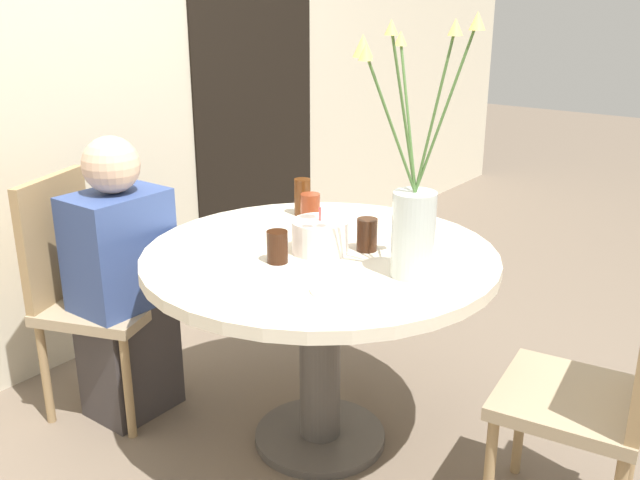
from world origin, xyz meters
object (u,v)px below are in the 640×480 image
at_px(chair_near_front, 85,282).
at_px(chair_right_flank, 604,381).
at_px(side_plate, 339,290).
at_px(birthday_cake, 319,236).
at_px(person_boy, 123,289).
at_px(drink_glass_1, 310,210).
at_px(drink_glass_0, 367,235).
at_px(flower_vase, 412,210).
at_px(drink_glass_2, 277,247).
at_px(drink_glass_3, 302,197).

height_order(chair_near_front, chair_right_flank, same).
bearing_deg(side_plate, birthday_cake, 46.94).
bearing_deg(person_boy, drink_glass_1, -47.46).
relative_size(birthday_cake, drink_glass_0, 1.72).
relative_size(chair_near_front, chair_right_flank, 1.00).
bearing_deg(drink_glass_0, chair_right_flank, -89.33).
xyz_separation_m(birthday_cake, person_boy, (-0.26, 0.69, -0.28)).
bearing_deg(person_boy, chair_near_front, 110.74).
distance_m(flower_vase, drink_glass_1, 0.58).
bearing_deg(person_boy, drink_glass_2, -80.59).
relative_size(chair_right_flank, person_boy, 0.85).
xyz_separation_m(drink_glass_3, person_boy, (-0.55, 0.40, -0.29)).
xyz_separation_m(chair_near_front, drink_glass_1, (0.52, -0.65, 0.27)).
bearing_deg(chair_right_flank, flower_vase, -85.54).
distance_m(drink_glass_3, person_boy, 0.74).
xyz_separation_m(chair_right_flank, drink_glass_3, (0.17, 1.20, 0.28)).
xyz_separation_m(flower_vase, drink_glass_2, (-0.15, 0.38, -0.15)).
distance_m(chair_right_flank, drink_glass_0, 0.83).
relative_size(birthday_cake, person_boy, 0.17).
bearing_deg(drink_glass_3, chair_near_front, 137.91).
height_order(chair_right_flank, flower_vase, flower_vase).
xyz_separation_m(drink_glass_1, drink_glass_2, (-0.36, -0.15, -0.01)).
height_order(birthday_cake, drink_glass_2, birthday_cake).
bearing_deg(drink_glass_2, side_plate, -104.16).
bearing_deg(chair_near_front, drink_glass_3, -62.83).
relative_size(side_plate, drink_glass_3, 1.18).
xyz_separation_m(chair_near_front, person_boy, (0.06, -0.15, -0.01)).
relative_size(chair_right_flank, drink_glass_3, 6.46).
bearing_deg(birthday_cake, side_plate, -133.06).
relative_size(side_plate, drink_glass_1, 1.38).
bearing_deg(person_boy, side_plate, -87.87).
distance_m(chair_near_front, drink_glass_3, 0.87).
bearing_deg(flower_vase, birthday_cake, 89.73).
bearing_deg(drink_glass_2, drink_glass_3, 29.46).
bearing_deg(drink_glass_1, drink_glass_2, -157.83).
distance_m(side_plate, drink_glass_3, 0.75).
bearing_deg(drink_glass_3, person_boy, 144.07).
distance_m(drink_glass_0, drink_glass_2, 0.31).
height_order(chair_right_flank, drink_glass_1, chair_right_flank).
distance_m(chair_right_flank, drink_glass_3, 1.25).
bearing_deg(drink_glass_1, flower_vase, -110.88).
bearing_deg(birthday_cake, drink_glass_2, 164.10).
bearing_deg(side_plate, person_boy, 92.13).
xyz_separation_m(drink_glass_1, drink_glass_3, (0.09, 0.11, 0.01)).
distance_m(side_plate, drink_glass_1, 0.61).
relative_size(drink_glass_0, person_boy, 0.10).
bearing_deg(chair_near_front, drink_glass_1, -72.27).
xyz_separation_m(drink_glass_1, person_boy, (-0.46, 0.51, -0.28)).
relative_size(chair_near_front, flower_vase, 1.19).
xyz_separation_m(chair_right_flank, flower_vase, (-0.12, 0.56, 0.42)).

